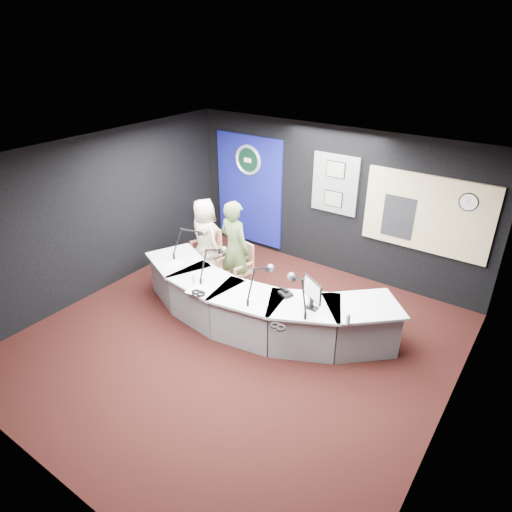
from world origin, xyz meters
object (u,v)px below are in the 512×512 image
Objects in this scene: broadcast_desk at (255,305)px; person_man at (205,238)px; armchair_right at (235,268)px; person_woman at (235,249)px; armchair_left at (206,249)px.

broadcast_desk is 1.97m from person_man.
broadcast_desk is 4.41× the size of armchair_right.
armchair_right is 0.58× the size of person_woman.
armchair_right is (-0.85, 0.61, 0.13)m from broadcast_desk.
person_woman is (0.89, -0.23, 0.36)m from armchair_left.
armchair_left is at bearing 154.30° from broadcast_desk.
armchair_left is (-1.74, 0.84, 0.15)m from broadcast_desk.
armchair_left is at bearing -5.63° from person_woman.
person_woman is (0.00, 0.00, 0.37)m from armchair_right.
armchair_left is 0.24m from person_man.
armchair_left is at bearing 177.24° from armchair_right.
armchair_left is at bearing -163.36° from person_man.
person_woman is at bearing -178.01° from person_man.
broadcast_desk is 4.29× the size of armchair_left.
armchair_left is 0.59× the size of person_woman.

